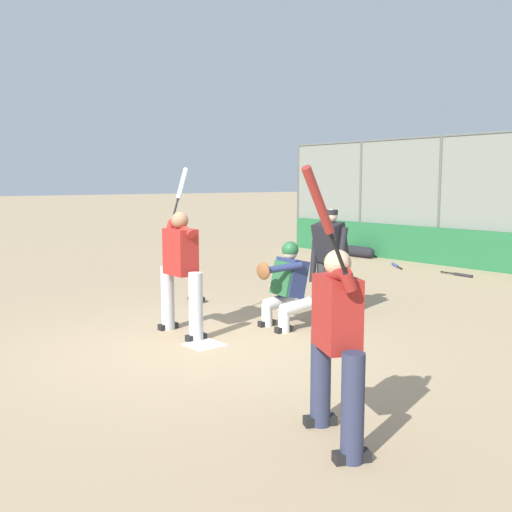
{
  "coord_description": "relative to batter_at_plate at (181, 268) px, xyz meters",
  "views": [
    {
      "loc": [
        -6.2,
        4.17,
        2.08
      ],
      "look_at": [
        0.19,
        -1.0,
        1.05
      ],
      "focal_mm": 42.0,
      "sensor_mm": 36.0,
      "label": 1
    }
  ],
  "objects": [
    {
      "name": "ground_plane",
      "position": [
        -0.65,
        0.06,
        -0.92
      ],
      "size": [
        160.0,
        160.0,
        0.0
      ],
      "primitive_type": "plane",
      "color": "tan"
    },
    {
      "name": "home_plate_marker",
      "position": [
        -0.65,
        0.06,
        -0.91
      ],
      "size": [
        0.43,
        0.43,
        0.01
      ],
      "primitive_type": "cube",
      "color": "white",
      "rests_on": "ground_plane"
    },
    {
      "name": "batter_at_plate",
      "position": [
        0.0,
        0.0,
        0.0
      ],
      "size": [
        1.06,
        0.65,
        2.27
      ],
      "rotation": [
        0.0,
        0.0,
        -0.03
      ],
      "color": "#B7B7BC",
      "rests_on": "ground_plane"
    },
    {
      "name": "catcher_behind_plate",
      "position": [
        -0.6,
        -1.36,
        -0.28
      ],
      "size": [
        0.66,
        0.8,
        1.24
      ],
      "rotation": [
        0.0,
        0.0,
        -0.11
      ],
      "color": "silver",
      "rests_on": "ground_plane"
    },
    {
      "name": "umpire_home",
      "position": [
        -0.44,
        -2.43,
        -0.03
      ],
      "size": [
        0.67,
        0.44,
        1.66
      ],
      "rotation": [
        0.0,
        0.0,
        0.08
      ],
      "color": "#333333",
      "rests_on": "ground_plane"
    },
    {
      "name": "batter_on_deck",
      "position": [
        -3.69,
        0.87,
        -0.07
      ],
      "size": [
        0.85,
        0.98,
        2.19
      ],
      "rotation": [
        0.0,
        0.0,
        2.7
      ],
      "color": "#2D334C",
      "rests_on": "ground_plane"
    },
    {
      "name": "spare_bat_near_backstop",
      "position": [
        0.44,
        -7.47,
        -0.88
      ],
      "size": [
        0.84,
        0.13,
        0.07
      ],
      "rotation": [
        0.0,
        0.0,
        3.05
      ],
      "color": "black",
      "rests_on": "ground_plane"
    },
    {
      "name": "spare_bat_by_padding",
      "position": [
        2.24,
        -7.52,
        -0.88
      ],
      "size": [
        0.72,
        0.57,
        0.07
      ],
      "rotation": [
        0.0,
        0.0,
        5.63
      ],
      "color": "black",
      "rests_on": "ground_plane"
    },
    {
      "name": "fielding_glove_on_dirt",
      "position": [
        1.72,
        -1.39,
        -0.86
      ],
      "size": [
        0.33,
        0.25,
        0.12
      ],
      "color": "black",
      "rests_on": "ground_plane"
    },
    {
      "name": "equipment_bag_dugout_side",
      "position": [
        4.11,
        -8.25,
        -0.77
      ],
      "size": [
        1.1,
        0.3,
        0.3
      ],
      "color": "black",
      "rests_on": "ground_plane"
    }
  ]
}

